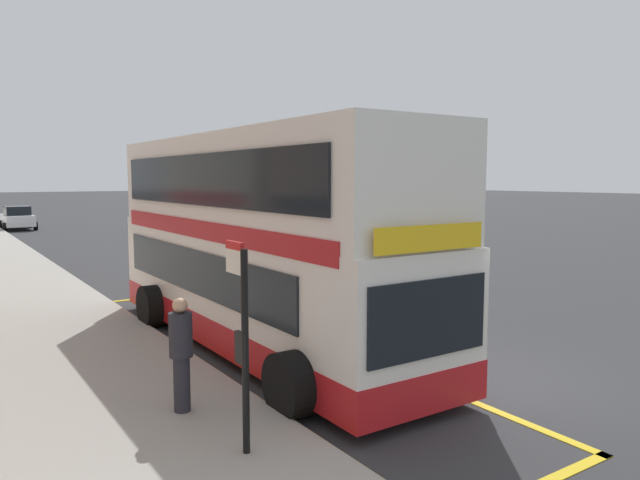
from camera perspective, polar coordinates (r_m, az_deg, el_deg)
name	(u,v)px	position (r m, az deg, el deg)	size (l,w,h in m)	color
ground_plane	(85,235)	(39.74, -21.71, 0.45)	(260.00, 260.00, 0.00)	#333335
double_decker_bus	(257,249)	(12.38, -6.11, -0.86)	(3.20, 10.21, 4.40)	white
bus_bay_markings	(263,349)	(12.48, -5.54, -10.45)	(2.96, 13.33, 0.01)	gold
bus_stop_sign	(242,329)	(7.38, -7.52, -8.52)	(0.09, 0.51, 2.61)	black
parked_car_white_across	(18,218)	(45.81, -27.14, 1.90)	(2.09, 4.20, 1.62)	silver
parked_car_maroon_kerbside	(171,221)	(38.83, -14.13, 1.76)	(2.09, 4.20, 1.62)	maroon
parked_car_navy_far	(294,243)	(24.89, -2.57, -0.33)	(2.09, 4.20, 1.62)	navy
pedestrian_waiting_near_sign	(181,350)	(8.93, -13.25, -10.29)	(0.34, 0.34, 1.68)	#26262D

